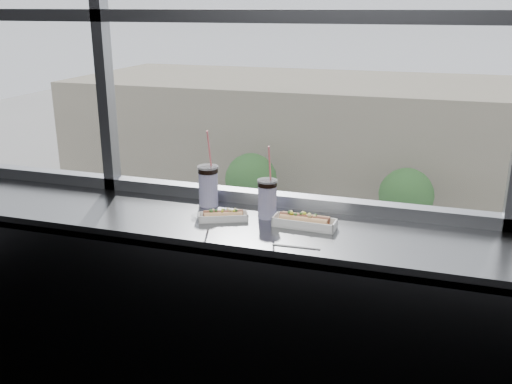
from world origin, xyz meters
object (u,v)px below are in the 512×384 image
(hotdog_tray_right, at_px, (304,221))
(car_near_a, at_px, (62,292))
(soda_cup_right, at_px, (267,197))
(wrapper, at_px, (201,216))
(car_far_a, at_px, (207,234))
(tree_center, at_px, (406,195))
(hotdog_tray_left, at_px, (223,215))
(tree_left, at_px, (251,179))
(pedestrian_a, at_px, (299,217))
(loose_straw, at_px, (296,247))
(car_near_b, at_px, (225,321))
(pedestrian_c, at_px, (481,237))
(soda_cup_left, at_px, (208,184))
(car_near_c, at_px, (418,357))

(hotdog_tray_right, relative_size, car_near_a, 0.04)
(soda_cup_right, bearing_deg, wrapper, -158.95)
(car_far_a, xyz_separation_m, tree_center, (10.14, 4.00, 2.00))
(hotdog_tray_left, height_order, tree_left, hotdog_tray_left)
(hotdog_tray_right, xyz_separation_m, car_far_a, (-10.77, 24.25, -10.95))
(pedestrian_a, bearing_deg, tree_left, 100.19)
(loose_straw, height_order, car_near_b, loose_straw)
(loose_straw, height_order, tree_left, loose_straw)
(hotdog_tray_right, relative_size, pedestrian_c, 0.14)
(pedestrian_a, bearing_deg, hotdog_tray_left, -167.59)
(hotdog_tray_left, relative_size, wrapper, 2.40)
(hotdog_tray_right, xyz_separation_m, soda_cup_left, (-0.52, 0.14, 0.08))
(pedestrian_c, bearing_deg, loose_straw, 173.16)
(car_near_b, bearing_deg, pedestrian_c, -39.63)
(loose_straw, xyz_separation_m, car_near_b, (-6.71, 16.49, -10.99))
(car_near_c, bearing_deg, loose_straw, -174.51)
(hotdog_tray_left, height_order, pedestrian_a, hotdog_tray_left)
(loose_straw, xyz_separation_m, pedestrian_a, (-6.73, 29.00, -11.10))
(loose_straw, distance_m, tree_center, 29.86)
(soda_cup_right, distance_m, car_near_b, 20.66)
(loose_straw, xyz_separation_m, wrapper, (-0.50, 0.19, 0.01))
(soda_cup_right, height_order, car_near_a, soda_cup_right)
(hotdog_tray_right, distance_m, car_near_a, 24.24)
(soda_cup_left, bearing_deg, soda_cup_right, -12.94)
(hotdog_tray_left, distance_m, car_near_b, 20.64)
(soda_cup_left, xyz_separation_m, car_near_c, (1.26, 16.11, -11.22))
(wrapper, height_order, car_near_b, wrapper)
(loose_straw, bearing_deg, car_near_a, 127.40)
(soda_cup_left, height_order, soda_cup_right, soda_cup_left)
(soda_cup_right, bearing_deg, car_near_b, 111.85)
(tree_left, bearing_deg, hotdog_tray_right, -71.32)
(tree_center, bearing_deg, car_near_c, -83.51)
(car_near_c, bearing_deg, pedestrian_c, -4.47)
(tree_left, bearing_deg, car_near_a, -111.46)
(hotdog_tray_left, relative_size, tree_left, 0.05)
(hotdog_tray_right, xyz_separation_m, pedestrian_a, (-6.71, 28.76, -11.13))
(tree_center, bearing_deg, tree_left, 180.00)
(soda_cup_right, xyz_separation_m, tree_left, (-9.36, 28.19, -8.93))
(car_near_a, distance_m, car_near_c, 15.01)
(tree_center, bearing_deg, soda_cup_right, -89.12)
(pedestrian_a, height_order, tree_center, tree_center)
(wrapper, bearing_deg, car_far_a, 112.94)
(hotdog_tray_left, xyz_separation_m, soda_cup_left, (-0.14, 0.17, 0.09))
(loose_straw, distance_m, wrapper, 0.54)
(wrapper, height_order, tree_center, wrapper)
(loose_straw, distance_m, car_far_a, 28.90)
(pedestrian_a, xyz_separation_m, tree_left, (-2.84, -0.51, 2.27))
(wrapper, bearing_deg, hotdog_tray_right, 5.28)
(soda_cup_right, bearing_deg, pedestrian_c, 82.67)
(hotdog_tray_left, height_order, wrapper, hotdog_tray_left)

